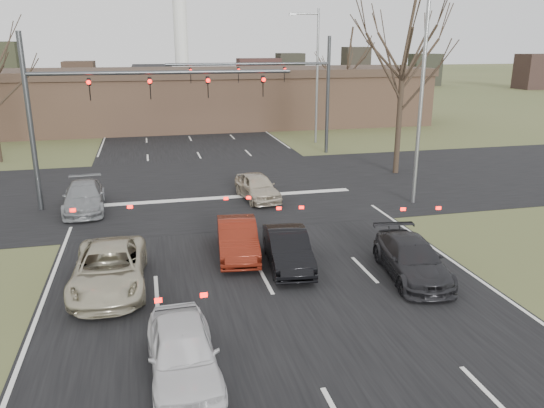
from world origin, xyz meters
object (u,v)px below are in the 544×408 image
Objects in this scene: car_grey_ahead at (84,197)px; streetlight_right_near at (419,87)px; car_charcoal_sedan at (412,259)px; car_red_ahead at (237,238)px; car_silver_ahead at (257,187)px; mast_arm_far at (289,82)px; car_white_sedan at (183,352)px; streetlight_right_far at (315,70)px; building at (204,97)px; car_silver_suv at (109,269)px; car_black_hatch at (288,249)px; mast_arm_near at (104,99)px.

streetlight_right_near is at bearing -12.07° from car_grey_ahead.
streetlight_right_near reaches higher than car_charcoal_sedan.
car_red_ahead is 1.04× the size of car_silver_ahead.
car_charcoal_sedan is 15.30m from car_grey_ahead.
car_red_ahead is at bearing -110.77° from mast_arm_far.
car_grey_ahead is at bearing 136.09° from car_red_ahead.
car_charcoal_sedan is (7.81, 3.90, -0.04)m from car_white_sedan.
car_red_ahead is at bearing 68.98° from car_white_sedan.
car_silver_ahead is (-7.60, -14.59, -4.94)m from streetlight_right_far.
car_silver_suv is (-6.90, -34.42, -2.00)m from building.
streetlight_right_near is 2.62× the size of car_silver_ahead.
car_black_hatch is 11.36m from car_grey_ahead.
car_charcoal_sedan is (10.04, -10.81, -4.45)m from mast_arm_near.
car_charcoal_sedan is at bearing -19.50° from car_black_hatch.
mast_arm_near reaches higher than car_white_sedan.
streetlight_right_far reaches higher than car_silver_suv.
mast_arm_far is 1.11× the size of streetlight_right_near.
mast_arm_near reaches higher than car_silver_suv.
car_grey_ahead is (-8.50, -25.50, -2.02)m from building.
mast_arm_far is at bearing 60.70° from car_silver_ahead.
car_silver_suv is 5.95m from car_black_hatch.
mast_arm_near is at bearing 168.69° from car_silver_ahead.
car_silver_suv is (-11.09, -19.42, -4.35)m from mast_arm_far.
streetlight_right_far reaches higher than car_white_sedan.
streetlight_right_far reaches higher than car_black_hatch.
streetlight_right_far is 22.02m from car_grey_ahead.
streetlight_right_near is at bearing -91.68° from streetlight_right_far.
car_grey_ahead is at bearing 145.54° from car_charcoal_sedan.
car_silver_suv is at bearing -88.01° from mast_arm_near.
streetlight_right_far is 2.57× the size of car_black_hatch.
car_black_hatch reaches higher than car_charcoal_sedan.
building reaches higher than car_white_sedan.
mast_arm_far is 2.31× the size of car_silver_suv.
car_silver_suv is 1.12× the size of car_charcoal_sedan.
streetlight_right_far reaches higher than car_silver_ahead.
car_grey_ahead is at bearing 137.49° from car_black_hatch.
car_grey_ahead is (-11.31, 10.31, 0.02)m from car_charcoal_sedan.
car_silver_suv is (-13.72, -6.42, -4.92)m from streetlight_right_near.
car_charcoal_sedan is at bearing -24.98° from car_red_ahead.
car_silver_ahead is at bearing 91.28° from car_black_hatch.
car_red_ahead is (-9.82, -21.62, -4.93)m from streetlight_right_far.
car_silver_suv is 9.81m from car_charcoal_sedan.
mast_arm_near is 3.17× the size of car_silver_ahead.
car_silver_ahead is at bearing -117.51° from streetlight_right_far.
building is 28.97m from streetlight_right_near.
car_charcoal_sedan is at bearing -47.10° from mast_arm_near.
car_black_hatch is 0.98× the size of car_red_ahead.
car_silver_suv is 4.76m from car_red_ahead.
streetlight_right_near is 15.93m from car_silver_suv.
car_grey_ahead is (-1.60, 8.92, -0.03)m from car_silver_suv.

